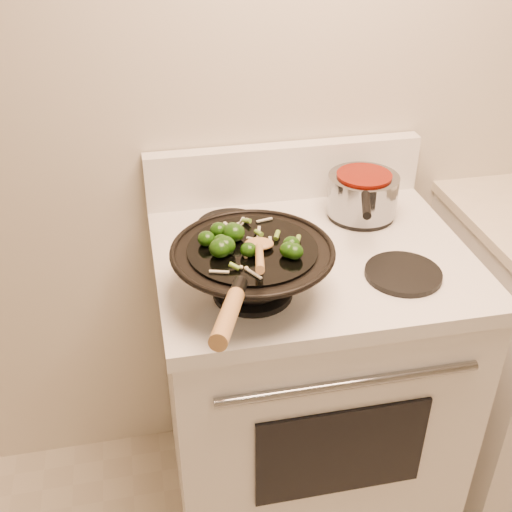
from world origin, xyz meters
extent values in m
plane|color=beige|center=(0.00, 1.50, 1.30)|extent=(3.50, 0.00, 3.50)
cube|color=white|center=(-0.05, 1.17, 0.44)|extent=(0.76, 0.64, 0.88)
cube|color=white|center=(-0.05, 1.17, 0.90)|extent=(0.78, 0.66, 0.04)
cube|color=white|center=(-0.05, 1.47, 1.00)|extent=(0.78, 0.05, 0.16)
cylinder|color=gray|center=(-0.05, 0.84, 0.78)|extent=(0.60, 0.02, 0.02)
cube|color=black|center=(-0.05, 0.84, 0.55)|extent=(0.42, 0.01, 0.28)
cylinder|color=black|center=(-0.23, 1.02, 0.93)|extent=(0.18, 0.18, 0.01)
cylinder|color=black|center=(0.13, 1.02, 0.93)|extent=(0.18, 0.18, 0.01)
cylinder|color=black|center=(-0.23, 1.32, 0.93)|extent=(0.18, 0.18, 0.01)
cylinder|color=black|center=(0.13, 1.32, 0.93)|extent=(0.18, 0.18, 0.01)
torus|color=black|center=(-0.23, 1.02, 1.04)|extent=(0.36, 0.36, 0.01)
cylinder|color=black|center=(-0.23, 1.02, 1.04)|extent=(0.28, 0.28, 0.01)
cylinder|color=black|center=(-0.30, 0.83, 1.08)|extent=(0.05, 0.07, 0.04)
cylinder|color=#AB7944|center=(-0.34, 0.71, 1.10)|extent=(0.09, 0.19, 0.07)
ellipsoid|color=#153A09|center=(-0.30, 1.01, 1.06)|extent=(0.05, 0.05, 0.04)
cylinder|color=#528630|center=(-0.28, 1.01, 1.05)|extent=(0.02, 0.02, 0.01)
ellipsoid|color=#153A09|center=(-0.30, 1.08, 1.06)|extent=(0.04, 0.04, 0.03)
ellipsoid|color=#153A09|center=(-0.15, 1.00, 1.06)|extent=(0.04, 0.04, 0.03)
ellipsoid|color=#153A09|center=(-0.27, 1.08, 1.06)|extent=(0.04, 0.04, 0.03)
cylinder|color=#528630|center=(-0.26, 1.08, 1.05)|extent=(0.02, 0.02, 0.02)
ellipsoid|color=#153A09|center=(-0.27, 1.06, 1.06)|extent=(0.05, 0.05, 0.04)
ellipsoid|color=#153A09|center=(-0.33, 1.05, 1.06)|extent=(0.04, 0.04, 0.03)
ellipsoid|color=#153A09|center=(-0.30, 1.04, 1.06)|extent=(0.04, 0.04, 0.03)
cylinder|color=#528630|center=(-0.29, 1.04, 1.05)|extent=(0.02, 0.02, 0.01)
ellipsoid|color=#153A09|center=(-0.31, 1.00, 1.06)|extent=(0.05, 0.05, 0.04)
ellipsoid|color=#153A09|center=(-0.17, 0.97, 1.06)|extent=(0.04, 0.04, 0.03)
ellipsoid|color=#153A09|center=(-0.25, 0.99, 1.06)|extent=(0.04, 0.04, 0.03)
cylinder|color=#528630|center=(-0.24, 0.99, 1.05)|extent=(0.01, 0.02, 0.02)
ellipsoid|color=#153A09|center=(-0.16, 0.96, 1.06)|extent=(0.04, 0.04, 0.03)
cube|color=beige|center=(-0.24, 1.13, 1.05)|extent=(0.02, 0.04, 0.00)
cube|color=beige|center=(-0.19, 1.03, 1.05)|extent=(0.01, 0.04, 0.00)
cube|color=beige|center=(-0.24, 1.13, 1.05)|extent=(0.05, 0.03, 0.00)
cube|color=beige|center=(-0.23, 1.13, 1.05)|extent=(0.03, 0.03, 0.00)
cube|color=beige|center=(-0.22, 1.05, 1.05)|extent=(0.03, 0.03, 0.00)
cube|color=beige|center=(-0.25, 0.92, 1.05)|extent=(0.03, 0.04, 0.00)
cube|color=beige|center=(-0.21, 1.08, 1.05)|extent=(0.02, 0.05, 0.00)
cube|color=beige|center=(-0.32, 0.94, 1.05)|extent=(0.04, 0.02, 0.00)
cube|color=beige|center=(-0.15, 1.00, 1.05)|extent=(0.04, 0.02, 0.00)
cube|color=beige|center=(-0.32, 1.05, 1.05)|extent=(0.04, 0.02, 0.00)
cube|color=beige|center=(-0.27, 1.12, 1.05)|extent=(0.02, 0.03, 0.00)
cube|color=beige|center=(-0.18, 1.13, 1.05)|extent=(0.04, 0.02, 0.00)
cylinder|color=olive|center=(-0.30, 1.00, 1.05)|extent=(0.02, 0.02, 0.01)
cylinder|color=olive|center=(-0.17, 1.05, 1.05)|extent=(0.01, 0.02, 0.01)
cylinder|color=olive|center=(-0.13, 1.02, 1.05)|extent=(0.02, 0.02, 0.01)
cylinder|color=olive|center=(-0.29, 1.11, 1.05)|extent=(0.02, 0.02, 0.01)
cylinder|color=olive|center=(-0.21, 1.07, 1.05)|extent=(0.02, 0.02, 0.01)
cylinder|color=olive|center=(-0.29, 0.94, 1.05)|extent=(0.02, 0.03, 0.01)
cylinder|color=olive|center=(-0.23, 1.13, 1.05)|extent=(0.02, 0.02, 0.01)
cylinder|color=olive|center=(-0.17, 0.98, 1.05)|extent=(0.02, 0.03, 0.02)
sphere|color=beige|center=(-0.27, 0.94, 1.05)|extent=(0.01, 0.01, 0.01)
sphere|color=beige|center=(-0.26, 0.94, 1.05)|extent=(0.01, 0.01, 0.01)
sphere|color=beige|center=(-0.26, 0.98, 1.05)|extent=(0.01, 0.01, 0.01)
sphere|color=beige|center=(-0.23, 0.98, 1.05)|extent=(0.01, 0.01, 0.01)
ellipsoid|color=#AB7944|center=(-0.22, 1.02, 1.05)|extent=(0.07, 0.06, 0.02)
cylinder|color=#AB7944|center=(-0.25, 0.89, 1.10)|extent=(0.07, 0.25, 0.12)
cylinder|color=gray|center=(0.13, 1.32, 0.99)|extent=(0.19, 0.19, 0.10)
cylinder|color=#670E04|center=(0.13, 1.32, 1.04)|extent=(0.15, 0.15, 0.01)
cylinder|color=black|center=(0.08, 1.18, 1.03)|extent=(0.05, 0.12, 0.02)
camera|label=1|loc=(-0.46, -0.13, 1.77)|focal=45.00mm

